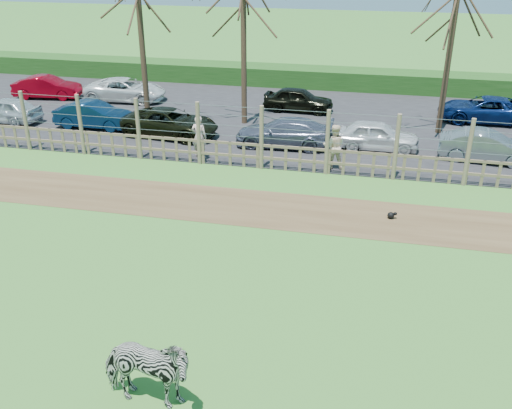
% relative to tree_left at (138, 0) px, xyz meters
% --- Properties ---
extents(ground, '(120.00, 120.00, 0.00)m').
position_rel_tree_left_xyz_m(ground, '(6.50, -12.50, -5.62)').
color(ground, '#639D3B').
rests_on(ground, ground).
extents(dirt_strip, '(34.00, 2.80, 0.01)m').
position_rel_tree_left_xyz_m(dirt_strip, '(6.50, -8.00, -5.61)').
color(dirt_strip, brown).
rests_on(dirt_strip, ground).
extents(asphalt, '(44.00, 13.00, 0.04)m').
position_rel_tree_left_xyz_m(asphalt, '(6.50, 2.00, -5.60)').
color(asphalt, '#232326').
rests_on(asphalt, ground).
extents(hedge, '(46.00, 2.00, 1.10)m').
position_rel_tree_left_xyz_m(hedge, '(6.50, 9.00, -5.07)').
color(hedge, '#1E4716').
rests_on(hedge, ground).
extents(fence, '(30.16, 0.16, 2.50)m').
position_rel_tree_left_xyz_m(fence, '(6.50, -4.50, -4.81)').
color(fence, brown).
rests_on(fence, ground).
extents(tree_left, '(4.80, 4.80, 7.88)m').
position_rel_tree_left_xyz_m(tree_left, '(0.00, 0.00, 0.00)').
color(tree_left, '#3D2B1E').
rests_on(tree_left, ground).
extents(tree_mid, '(4.80, 4.80, 6.83)m').
position_rel_tree_left_xyz_m(tree_mid, '(4.50, 1.00, -0.75)').
color(tree_mid, '#3D2B1E').
rests_on(tree_mid, ground).
extents(tree_right, '(4.80, 4.80, 7.35)m').
position_rel_tree_left_xyz_m(tree_right, '(13.50, 1.50, -0.37)').
color(tree_right, '#3D2B1E').
rests_on(tree_right, ground).
extents(zebra, '(1.93, 0.91, 1.62)m').
position_rel_tree_left_xyz_m(zebra, '(6.93, -17.02, -4.81)').
color(zebra, gray).
rests_on(zebra, ground).
extents(visitor_a, '(0.65, 0.45, 1.72)m').
position_rel_tree_left_xyz_m(visitor_a, '(3.81, -3.89, -4.71)').
color(visitor_a, beige).
rests_on(visitor_a, asphalt).
extents(visitor_b, '(0.91, 0.75, 1.72)m').
position_rel_tree_left_xyz_m(visitor_b, '(9.21, -3.90, -4.71)').
color(visitor_b, beige).
rests_on(visitor_b, asphalt).
extents(crow, '(0.30, 0.22, 0.25)m').
position_rel_tree_left_xyz_m(crow, '(11.46, -7.84, -5.50)').
color(crow, black).
rests_on(crow, ground).
extents(car_0, '(3.60, 1.62, 1.20)m').
position_rel_tree_left_xyz_m(car_0, '(-6.73, -1.33, -4.98)').
color(car_0, silver).
rests_on(car_0, asphalt).
extents(car_1, '(3.64, 1.28, 1.20)m').
position_rel_tree_left_xyz_m(car_1, '(-2.16, -1.21, -4.98)').
color(car_1, '#0A2340').
rests_on(car_1, asphalt).
extents(car_2, '(4.54, 2.52, 1.20)m').
position_rel_tree_left_xyz_m(car_2, '(1.73, -1.59, -4.98)').
color(car_2, black).
rests_on(car_2, asphalt).
extents(car_3, '(4.19, 1.81, 1.20)m').
position_rel_tree_left_xyz_m(car_3, '(6.92, -1.85, -4.98)').
color(car_3, '#52576D').
rests_on(car_3, asphalt).
extents(car_4, '(3.53, 1.43, 1.20)m').
position_rel_tree_left_xyz_m(car_4, '(10.77, -1.38, -4.98)').
color(car_4, white).
rests_on(car_4, asphalt).
extents(car_5, '(3.76, 1.68, 1.20)m').
position_rel_tree_left_xyz_m(car_5, '(15.07, -1.84, -4.98)').
color(car_5, slate).
rests_on(car_5, asphalt).
extents(car_7, '(3.78, 1.75, 1.20)m').
position_rel_tree_left_xyz_m(car_7, '(-7.15, 3.14, -4.98)').
color(car_7, maroon).
rests_on(car_7, asphalt).
extents(car_8, '(4.44, 2.26, 1.20)m').
position_rel_tree_left_xyz_m(car_8, '(-2.73, 3.55, -4.98)').
color(car_8, white).
rests_on(car_8, asphalt).
extents(car_10, '(3.59, 1.60, 1.20)m').
position_rel_tree_left_xyz_m(car_10, '(6.72, 3.57, -4.98)').
color(car_10, black).
rests_on(car_10, asphalt).
extents(car_12, '(4.33, 2.02, 1.20)m').
position_rel_tree_left_xyz_m(car_12, '(15.72, 3.68, -4.98)').
color(car_12, '#0A1E52').
rests_on(car_12, asphalt).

